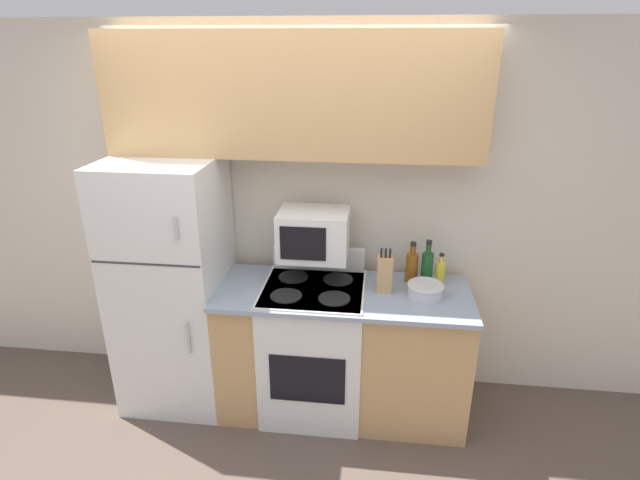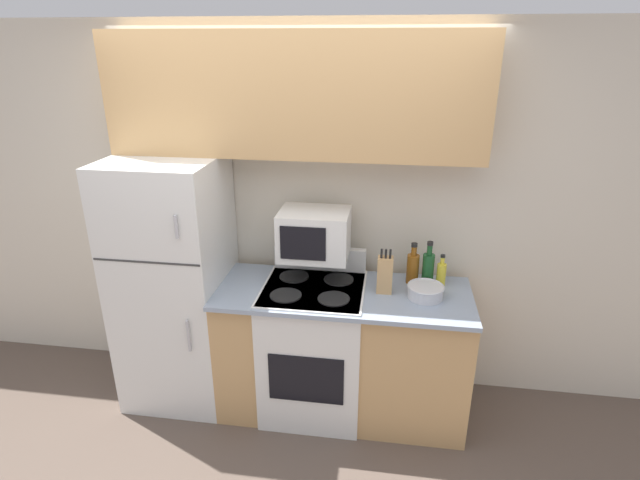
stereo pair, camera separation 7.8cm
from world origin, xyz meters
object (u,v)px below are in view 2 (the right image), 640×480
Objects in this scene: stove at (314,347)px; microwave at (314,234)px; bowl at (426,291)px; bottle_wine_green at (428,268)px; knife_block at (385,274)px; bottle_cooking_spray at (441,274)px; refrigerator at (175,283)px; bottle_whiskey at (413,267)px.

microwave is at bearing 96.26° from stove.
bowl is 0.21m from bottle_wine_green.
knife_block is 0.39m from bottle_cooking_spray.
refrigerator is at bearing 179.38° from knife_block.
bottle_cooking_spray is at bearing 2.68° from microwave.
bottle_cooking_spray is (0.11, 0.18, 0.04)m from bowl.
bottle_wine_green is at bearing 28.48° from knife_block.
bowl is at bearing -1.94° from refrigerator.
knife_block reaches higher than bottle_cooking_spray.
stove is 0.86m from bowl.
bowl is (0.72, -0.14, -0.29)m from microwave.
bottle_cooking_spray is (0.09, -0.01, -0.03)m from bottle_wine_green.
microwave reaches higher than bottle_cooking_spray.
bottle_wine_green is (1.69, 0.13, 0.17)m from refrigerator.
knife_block reaches higher than stove.
stove is 3.63× the size of bottle_wine_green.
microwave is 0.68m from bottle_whiskey.
bottle_cooking_spray is at bearing 11.57° from stove.
stove is at bearing -168.43° from bottle_cooking_spray.
bottle_wine_green is at bearing 4.53° from refrigerator.
refrigerator reaches higher than knife_block.
microwave is at bearing -174.76° from bottle_whiskey.
knife_block is at bearing -0.62° from refrigerator.
microwave is 0.79m from bowl.
bottle_whiskey is (1.60, 0.14, 0.16)m from refrigerator.
bottle_whiskey reaches higher than bottle_cooking_spray.
bottle_cooking_spray reaches higher than stove.
stove reaches higher than bowl.
bottle_cooking_spray is at bearing 20.88° from knife_block.
refrigerator is 3.88× the size of microwave.
bottle_whiskey is at bearing 5.24° from microwave.
microwave is at bearing -177.32° from bottle_cooking_spray.
bottle_whiskey is (-0.08, 0.20, 0.07)m from bowl.
refrigerator is 1.04m from stove.
refrigerator is 1.68m from bowl.
stove is (0.97, -0.04, -0.39)m from refrigerator.
bowl is (0.71, -0.01, 0.48)m from stove.
knife_block is at bearing -138.39° from bottle_whiskey.
bottle_wine_green is 1.36× the size of bottle_cooking_spray.
knife_block is 0.24m from bottle_whiskey.
bottle_wine_green reaches higher than bottle_whiskey.
stove is at bearing -163.49° from bottle_whiskey.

